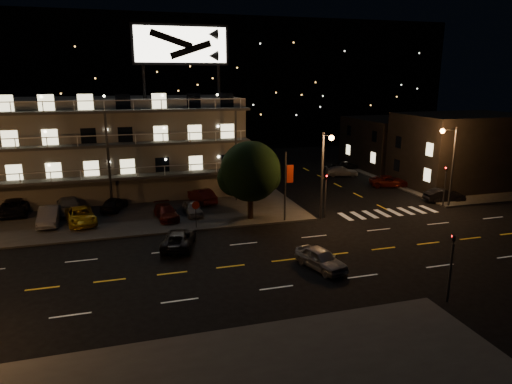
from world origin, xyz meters
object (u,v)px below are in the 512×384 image
object	(u,v)px
lot_car_7	(69,204)
road_car_west	(179,239)
road_car_east	(321,259)
side_car_0	(444,195)
tree	(250,173)
lot_car_2	(81,216)
lot_car_4	(192,208)

from	to	relation	value
lot_car_7	road_car_west	xyz separation A→B (m)	(9.01, -11.80, -0.25)
road_car_east	side_car_0	bearing A→B (deg)	15.22
tree	lot_car_2	xyz separation A→B (m)	(-14.73, 2.78, -3.54)
lot_car_4	road_car_west	bearing A→B (deg)	-110.14
lot_car_7	tree	bearing A→B (deg)	149.80
side_car_0	road_car_east	world-z (taller)	road_car_east
lot_car_4	lot_car_7	distance (m)	11.95
road_car_east	road_car_west	size ratio (longest dim) A/B	0.88
road_car_west	lot_car_4	bearing A→B (deg)	-89.85
tree	road_car_east	size ratio (longest dim) A/B	1.69
lot_car_2	side_car_0	size ratio (longest dim) A/B	1.18
lot_car_2	road_car_west	size ratio (longest dim) A/B	1.04
lot_car_2	road_car_west	distance (m)	10.94
side_car_0	road_car_east	distance (m)	22.98
lot_car_4	road_car_west	xyz separation A→B (m)	(-2.22, -7.72, -0.10)
lot_car_7	road_car_west	bearing A→B (deg)	119.95
tree	lot_car_7	distance (m)	17.80
lot_car_2	lot_car_4	size ratio (longest dim) A/B	1.37
lot_car_2	tree	bearing A→B (deg)	-22.20
lot_car_2	road_car_west	bearing A→B (deg)	-57.15
lot_car_7	lot_car_4	bearing A→B (deg)	152.63
lot_car_7	road_car_east	xyz separation A→B (m)	(17.82, -18.62, -0.20)
lot_car_2	lot_car_7	size ratio (longest dim) A/B	0.94
side_car_0	road_car_east	size ratio (longest dim) A/B	0.99
lot_car_4	side_car_0	bearing A→B (deg)	-9.31
side_car_0	road_car_west	size ratio (longest dim) A/B	0.88
side_car_0	road_car_west	world-z (taller)	side_car_0
tree	lot_car_4	xyz separation A→B (m)	(-4.86, 2.68, -3.61)
lot_car_4	side_car_0	size ratio (longest dim) A/B	0.86
lot_car_2	side_car_0	xyz separation A→B (m)	(35.97, -2.49, -0.15)
side_car_0	lot_car_4	bearing A→B (deg)	92.93
lot_car_7	road_car_west	world-z (taller)	lot_car_7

